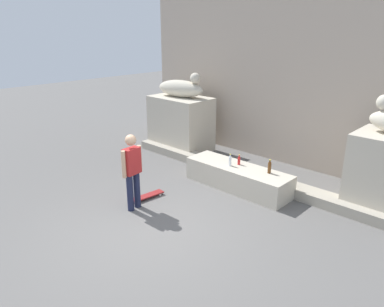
{
  "coord_description": "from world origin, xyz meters",
  "views": [
    {
      "loc": [
        4.8,
        -4.01,
        3.73
      ],
      "look_at": [
        -0.39,
        1.46,
        1.1
      ],
      "focal_mm": 33.99,
      "sensor_mm": 36.0,
      "label": 1
    }
  ],
  "objects_px": {
    "skater": "(132,169)",
    "skateboard": "(148,196)",
    "bottle_brown": "(269,167)",
    "bottle_red": "(239,161)",
    "statue_reclining_left": "(181,88)",
    "bottle_clear": "(230,161)"
  },
  "relations": [
    {
      "from": "bottle_red",
      "to": "skateboard",
      "type": "bearing_deg",
      "value": -118.24
    },
    {
      "from": "bottle_clear",
      "to": "bottle_brown",
      "type": "bearing_deg",
      "value": 14.36
    },
    {
      "from": "skater",
      "to": "skateboard",
      "type": "height_order",
      "value": "skater"
    },
    {
      "from": "skater",
      "to": "bottle_red",
      "type": "xyz_separation_m",
      "value": [
        0.91,
        2.52,
        -0.26
      ]
    },
    {
      "from": "skater",
      "to": "bottle_red",
      "type": "distance_m",
      "value": 2.7
    },
    {
      "from": "bottle_brown",
      "to": "bottle_red",
      "type": "relative_size",
      "value": 1.28
    },
    {
      "from": "statue_reclining_left",
      "to": "bottle_clear",
      "type": "distance_m",
      "value": 3.49
    },
    {
      "from": "bottle_red",
      "to": "bottle_clear",
      "type": "distance_m",
      "value": 0.24
    },
    {
      "from": "statue_reclining_left",
      "to": "bottle_clear",
      "type": "xyz_separation_m",
      "value": [
        2.96,
        -1.32,
        -1.28
      ]
    },
    {
      "from": "bottle_brown",
      "to": "bottle_red",
      "type": "height_order",
      "value": "bottle_brown"
    },
    {
      "from": "skateboard",
      "to": "statue_reclining_left",
      "type": "bearing_deg",
      "value": 38.3
    },
    {
      "from": "bottle_clear",
      "to": "statue_reclining_left",
      "type": "bearing_deg",
      "value": 155.99
    },
    {
      "from": "statue_reclining_left",
      "to": "bottle_brown",
      "type": "relative_size",
      "value": 5.06
    },
    {
      "from": "bottle_clear",
      "to": "skater",
      "type": "bearing_deg",
      "value": -109.04
    },
    {
      "from": "skater",
      "to": "skateboard",
      "type": "relative_size",
      "value": 2.05
    },
    {
      "from": "skater",
      "to": "skateboard",
      "type": "distance_m",
      "value": 1.02
    },
    {
      "from": "skater",
      "to": "bottle_clear",
      "type": "xyz_separation_m",
      "value": [
        0.8,
        2.31,
        -0.24
      ]
    },
    {
      "from": "bottle_red",
      "to": "bottle_clear",
      "type": "relative_size",
      "value": 0.87
    },
    {
      "from": "skateboard",
      "to": "bottle_red",
      "type": "xyz_separation_m",
      "value": [
        1.08,
        2.01,
        0.6
      ]
    },
    {
      "from": "statue_reclining_left",
      "to": "skater",
      "type": "relative_size",
      "value": 1.0
    },
    {
      "from": "statue_reclining_left",
      "to": "bottle_brown",
      "type": "height_order",
      "value": "statue_reclining_left"
    },
    {
      "from": "bottle_brown",
      "to": "statue_reclining_left",
      "type": "bearing_deg",
      "value": 164.58
    }
  ]
}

